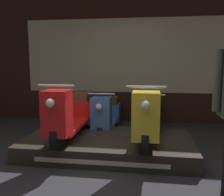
{
  "coord_description": "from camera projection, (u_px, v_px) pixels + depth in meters",
  "views": [
    {
      "loc": [
        0.65,
        -2.61,
        1.4
      ],
      "look_at": [
        0.02,
        1.68,
        0.78
      ],
      "focal_mm": 40.0,
      "sensor_mm": 36.0,
      "label": 1
    }
  ],
  "objects": [
    {
      "name": "scooter_display_left",
      "position": [
        72.0,
        114.0,
        3.91
      ],
      "size": [
        0.48,
        1.75,
        0.87
      ],
      "color": "black",
      "rests_on": "display_platform"
    },
    {
      "name": "scooter_display_right",
      "position": [
        146.0,
        116.0,
        3.74
      ],
      "size": [
        0.48,
        1.75,
        0.87
      ],
      "color": "black",
      "rests_on": "display_platform"
    },
    {
      "name": "shop_wall_back",
      "position": [
        121.0,
        54.0,
        5.84
      ],
      "size": [
        8.27,
        0.09,
        3.2
      ],
      "color": "#331E19",
      "rests_on": "ground_plane"
    },
    {
      "name": "display_platform",
      "position": [
        108.0,
        145.0,
        3.9
      ],
      "size": [
        2.57,
        1.37,
        0.24
      ],
      "color": "#2D2823",
      "rests_on": "ground_plane"
    },
    {
      "name": "scooter_backrow_0",
      "position": [
        67.0,
        113.0,
        5.16
      ],
      "size": [
        0.48,
        1.75,
        0.87
      ],
      "color": "black",
      "rests_on": "ground_plane"
    },
    {
      "name": "ground_plane",
      "position": [
        89.0,
        186.0,
        2.85
      ],
      "size": [
        30.0,
        30.0,
        0.0
      ],
      "primitive_type": "plane",
      "color": "#2D2D33"
    },
    {
      "name": "scooter_backrow_1",
      "position": [
        107.0,
        114.0,
        5.04
      ],
      "size": [
        0.48,
        1.75,
        0.87
      ],
      "color": "black",
      "rests_on": "ground_plane"
    },
    {
      "name": "scooter_backrow_2",
      "position": [
        150.0,
        116.0,
        4.91
      ],
      "size": [
        0.48,
        1.75,
        0.87
      ],
      "color": "black",
      "rests_on": "ground_plane"
    }
  ]
}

